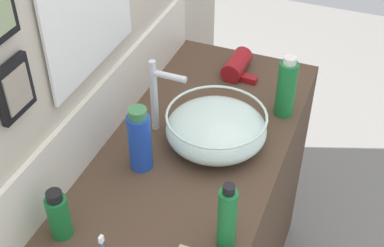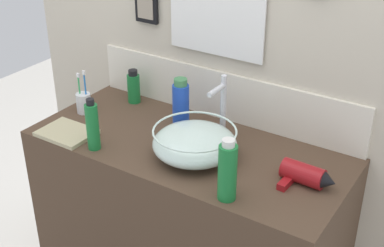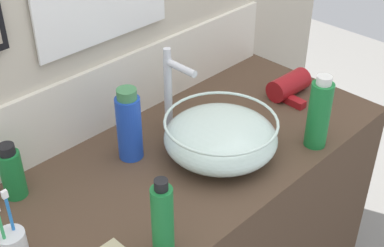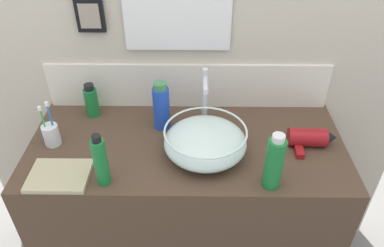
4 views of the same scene
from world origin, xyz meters
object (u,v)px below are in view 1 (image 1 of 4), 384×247
Objects in this scene: faucet at (158,92)px; glass_bowl_sink at (216,128)px; hair_drier at (238,63)px; spray_bottle at (286,88)px; shampoo_bottle at (140,140)px; soap_dispenser at (59,215)px; lotion_bottle at (227,217)px.

glass_bowl_sink is at bearing -90.00° from faucet.
spray_bottle is at bearing -130.40° from hair_drier.
faucet is at bearing 6.87° from shampoo_bottle.
soap_dispenser is 0.82m from spray_bottle.
faucet is at bearing 162.17° from hair_drier.
glass_bowl_sink is 1.50× the size of lotion_bottle.
glass_bowl_sink is 1.47× the size of shampoo_bottle.
glass_bowl_sink is 0.25m from shampoo_bottle.
faucet is 1.20× the size of shampoo_bottle.
spray_bottle is (0.23, -0.35, -0.04)m from faucet.
spray_bottle reaches higher than shampoo_bottle.
soap_dispenser is 0.43m from lotion_bottle.
spray_bottle is at bearing -35.16° from glass_bowl_sink.
shampoo_bottle is at bearing 140.54° from spray_bottle.
faucet is 0.42m from spray_bottle.
shampoo_bottle is 1.02× the size of lotion_bottle.
shampoo_bottle reaches higher than hair_drier.
lotion_bottle is at bearing -156.75° from glass_bowl_sink.
hair_drier is at bearing -17.83° from faucet.
hair_drier is at bearing 49.60° from spray_bottle.
glass_bowl_sink is at bearing 144.84° from spray_bottle.
lotion_bottle is (0.13, -0.41, 0.03)m from soap_dispenser.
soap_dispenser is (-0.48, 0.25, 0.01)m from glass_bowl_sink.
shampoo_bottle is (-0.59, 0.11, 0.07)m from hair_drier.
shampoo_bottle reaches higher than soap_dispenser.
shampoo_bottle reaches higher than lotion_bottle.
faucet reaches higher than hair_drier.
hair_drier is at bearing -10.73° from shampoo_bottle.
spray_bottle reaches higher than glass_bowl_sink.
spray_bottle is at bearing -30.19° from soap_dispenser.
hair_drier is (0.41, -0.13, -0.11)m from faucet.
shampoo_bottle is 1.39× the size of soap_dispenser.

